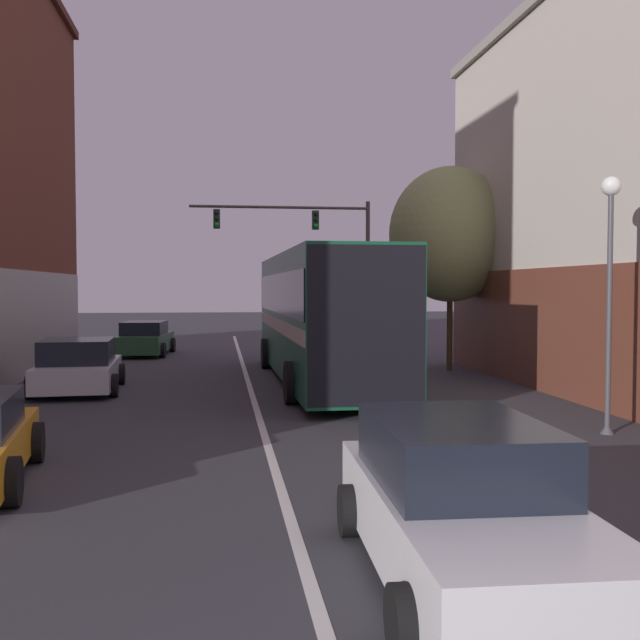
{
  "coord_description": "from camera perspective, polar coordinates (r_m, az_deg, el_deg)",
  "views": [
    {
      "loc": [
        -0.8,
        -2.33,
        2.69
      ],
      "look_at": [
        1.74,
        16.51,
        1.87
      ],
      "focal_mm": 42.0,
      "sensor_mm": 36.0,
      "label": 1
    }
  ],
  "objects": [
    {
      "name": "lane_center_line",
      "position": [
        19.17,
        -5.23,
        -5.59
      ],
      "size": [
        0.14,
        45.26,
        0.01
      ],
      "color": "silver",
      "rests_on": "ground_plane"
    },
    {
      "name": "bus",
      "position": [
        21.16,
        0.08,
        0.69
      ],
      "size": [
        2.95,
        12.55,
        3.62
      ],
      "rotation": [
        0.0,
        0.0,
        1.58
      ],
      "color": "#145133",
      "rests_on": "ground_plane"
    },
    {
      "name": "hatchback_foreground",
      "position": [
        7.2,
        10.76,
        -13.79
      ],
      "size": [
        2.0,
        4.43,
        1.45
      ],
      "rotation": [
        0.0,
        0.0,
        1.54
      ],
      "color": "silver",
      "rests_on": "ground_plane"
    },
    {
      "name": "parked_car_left_mid",
      "position": [
        30.67,
        -13.18,
        -1.41
      ],
      "size": [
        2.22,
        4.44,
        1.35
      ],
      "rotation": [
        0.0,
        0.0,
        1.49
      ],
      "color": "#285633",
      "rests_on": "ground_plane"
    },
    {
      "name": "parked_car_left_far",
      "position": [
        20.33,
        -17.93,
        -3.42
      ],
      "size": [
        2.31,
        4.1,
        1.37
      ],
      "rotation": [
        0.0,
        0.0,
        1.63
      ],
      "color": "silver",
      "rests_on": "ground_plane"
    },
    {
      "name": "traffic_signal_gantry",
      "position": [
        31.9,
        -0.32,
        5.93
      ],
      "size": [
        7.64,
        0.36,
        6.38
      ],
      "color": "#514C47",
      "rests_on": "ground_plane"
    },
    {
      "name": "street_lamp",
      "position": [
        14.63,
        21.21,
        3.34
      ],
      "size": [
        0.36,
        0.36,
        4.71
      ],
      "color": "#47474C",
      "rests_on": "ground_plane"
    },
    {
      "name": "street_tree_near",
      "position": [
        24.6,
        9.9,
        6.44
      ],
      "size": [
        3.96,
        3.57,
        6.59
      ],
      "color": "#4C3823",
      "rests_on": "ground_plane"
    }
  ]
}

